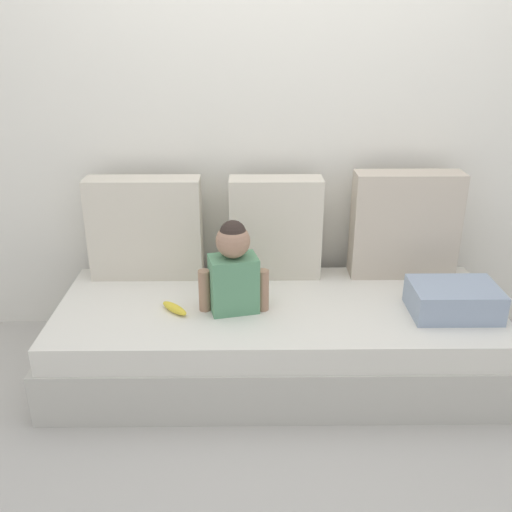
{
  "coord_description": "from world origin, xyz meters",
  "views": [
    {
      "loc": [
        -0.13,
        -2.47,
        1.67
      ],
      "look_at": [
        -0.11,
        0.0,
        0.64
      ],
      "focal_mm": 39.92,
      "sensor_mm": 36.0,
      "label": 1
    }
  ],
  "objects_px": {
    "couch": "(277,338)",
    "toddler": "(233,268)",
    "throw_pillow_left": "(146,228)",
    "throw_pillow_center": "(275,228)",
    "folded_blanket": "(454,300)",
    "banana": "(175,308)",
    "throw_pillow_right": "(405,225)"
  },
  "relations": [
    {
      "from": "throw_pillow_left",
      "to": "folded_blanket",
      "type": "distance_m",
      "value": 1.58
    },
    {
      "from": "throw_pillow_left",
      "to": "folded_blanket",
      "type": "height_order",
      "value": "throw_pillow_left"
    },
    {
      "from": "toddler",
      "to": "banana",
      "type": "bearing_deg",
      "value": -175.5
    },
    {
      "from": "toddler",
      "to": "folded_blanket",
      "type": "bearing_deg",
      "value": -2.54
    },
    {
      "from": "throw_pillow_left",
      "to": "toddler",
      "type": "relative_size",
      "value": 1.31
    },
    {
      "from": "throw_pillow_center",
      "to": "folded_blanket",
      "type": "height_order",
      "value": "throw_pillow_center"
    },
    {
      "from": "couch",
      "to": "throw_pillow_center",
      "type": "height_order",
      "value": "throw_pillow_center"
    },
    {
      "from": "throw_pillow_right",
      "to": "toddler",
      "type": "bearing_deg",
      "value": -155.79
    },
    {
      "from": "throw_pillow_right",
      "to": "banana",
      "type": "height_order",
      "value": "throw_pillow_right"
    },
    {
      "from": "throw_pillow_left",
      "to": "throw_pillow_center",
      "type": "relative_size",
      "value": 1.1
    },
    {
      "from": "couch",
      "to": "throw_pillow_left",
      "type": "height_order",
      "value": "throw_pillow_left"
    },
    {
      "from": "throw_pillow_left",
      "to": "toddler",
      "type": "height_order",
      "value": "throw_pillow_left"
    },
    {
      "from": "throw_pillow_right",
      "to": "banana",
      "type": "distance_m",
      "value": 1.27
    },
    {
      "from": "couch",
      "to": "toddler",
      "type": "xyz_separation_m",
      "value": [
        -0.21,
        -0.06,
        0.41
      ]
    },
    {
      "from": "throw_pillow_left",
      "to": "couch",
      "type": "bearing_deg",
      "value": -26.36
    },
    {
      "from": "throw_pillow_right",
      "to": "throw_pillow_left",
      "type": "bearing_deg",
      "value": 180.0
    },
    {
      "from": "throw_pillow_left",
      "to": "throw_pillow_center",
      "type": "bearing_deg",
      "value": 0.0
    },
    {
      "from": "couch",
      "to": "toddler",
      "type": "bearing_deg",
      "value": -163.21
    },
    {
      "from": "throw_pillow_left",
      "to": "banana",
      "type": "relative_size",
      "value": 3.45
    },
    {
      "from": "couch",
      "to": "throw_pillow_center",
      "type": "distance_m",
      "value": 0.57
    },
    {
      "from": "banana",
      "to": "throw_pillow_left",
      "type": "bearing_deg",
      "value": 114.05
    },
    {
      "from": "couch",
      "to": "folded_blanket",
      "type": "height_order",
      "value": "folded_blanket"
    },
    {
      "from": "throw_pillow_left",
      "to": "throw_pillow_center",
      "type": "distance_m",
      "value": 0.68
    },
    {
      "from": "couch",
      "to": "folded_blanket",
      "type": "xyz_separation_m",
      "value": [
        0.82,
        -0.11,
        0.27
      ]
    },
    {
      "from": "banana",
      "to": "folded_blanket",
      "type": "distance_m",
      "value": 1.31
    },
    {
      "from": "throw_pillow_center",
      "to": "couch",
      "type": "bearing_deg",
      "value": -90.0
    },
    {
      "from": "throw_pillow_center",
      "to": "banana",
      "type": "xyz_separation_m",
      "value": [
        -0.49,
        -0.42,
        -0.25
      ]
    },
    {
      "from": "couch",
      "to": "banana",
      "type": "distance_m",
      "value": 0.54
    },
    {
      "from": "banana",
      "to": "folded_blanket",
      "type": "xyz_separation_m",
      "value": [
        1.31,
        -0.02,
        0.05
      ]
    },
    {
      "from": "throw_pillow_left",
      "to": "folded_blanket",
      "type": "xyz_separation_m",
      "value": [
        1.5,
        -0.45,
        -0.2
      ]
    },
    {
      "from": "couch",
      "to": "throw_pillow_center",
      "type": "bearing_deg",
      "value": 90.0
    },
    {
      "from": "couch",
      "to": "toddler",
      "type": "distance_m",
      "value": 0.47
    }
  ]
}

